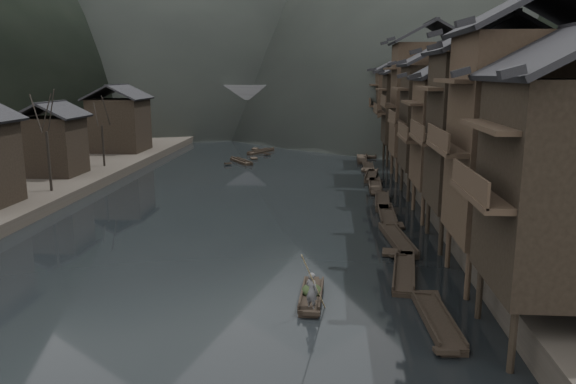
# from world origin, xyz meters

# --- Properties ---
(water) EXTENTS (300.00, 300.00, 0.00)m
(water) POSITION_xyz_m (0.00, 0.00, 0.00)
(water) COLOR black
(water) RESTS_ON ground
(right_bank) EXTENTS (40.00, 200.00, 1.80)m
(right_bank) POSITION_xyz_m (35.00, 40.00, 0.90)
(right_bank) COLOR #2D2823
(right_bank) RESTS_ON ground
(left_bank) EXTENTS (40.00, 200.00, 1.20)m
(left_bank) POSITION_xyz_m (-35.00, 40.00, 0.60)
(left_bank) COLOR #2D2823
(left_bank) RESTS_ON ground
(stilt_houses) EXTENTS (9.00, 67.60, 16.47)m
(stilt_houses) POSITION_xyz_m (17.28, 19.06, 8.94)
(stilt_houses) COLOR black
(stilt_houses) RESTS_ON ground
(left_houses) EXTENTS (8.10, 53.20, 8.73)m
(left_houses) POSITION_xyz_m (-20.50, 20.12, 5.66)
(left_houses) COLOR black
(left_houses) RESTS_ON left_bank
(moored_sampans) EXTENTS (3.05, 73.75, 0.47)m
(moored_sampans) POSITION_xyz_m (11.82, 26.35, 0.20)
(moored_sampans) COLOR black
(moored_sampans) RESTS_ON water
(midriver_boats) EXTENTS (4.99, 14.67, 0.45)m
(midriver_boats) POSITION_xyz_m (-3.17, 43.81, 0.20)
(midriver_boats) COLOR black
(midriver_boats) RESTS_ON water
(stone_bridge) EXTENTS (40.00, 6.00, 9.00)m
(stone_bridge) POSITION_xyz_m (-0.00, 72.00, 5.11)
(stone_bridge) COLOR #4C4C4F
(stone_bridge) RESTS_ON ground
(hero_sampan) EXTENTS (1.14, 4.72, 0.43)m
(hero_sampan) POSITION_xyz_m (6.47, -4.04, 0.20)
(hero_sampan) COLOR black
(hero_sampan) RESTS_ON water
(cargo_heap) EXTENTS (1.03, 1.35, 0.62)m
(cargo_heap) POSITION_xyz_m (6.46, -3.83, 0.74)
(cargo_heap) COLOR black
(cargo_heap) RESTS_ON hero_sampan
(boatman) EXTENTS (0.80, 0.76, 1.83)m
(boatman) POSITION_xyz_m (6.53, -5.68, 1.35)
(boatman) COLOR #525254
(boatman) RESTS_ON hero_sampan
(bamboo_pole) EXTENTS (1.34, 2.33, 3.93)m
(bamboo_pole) POSITION_xyz_m (6.73, -5.68, 4.23)
(bamboo_pole) COLOR #8C7A51
(bamboo_pole) RESTS_ON boatman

